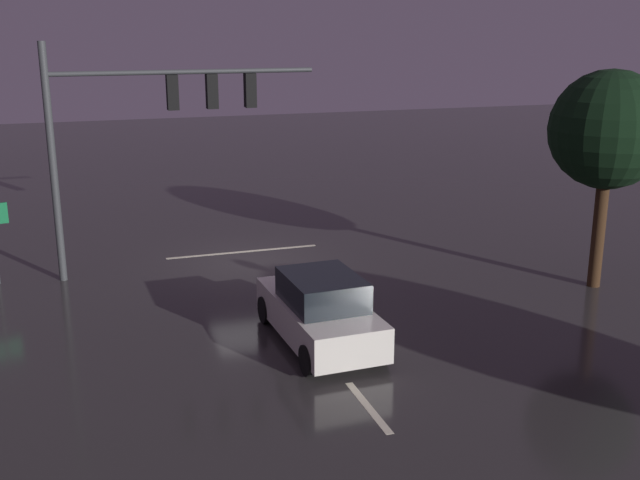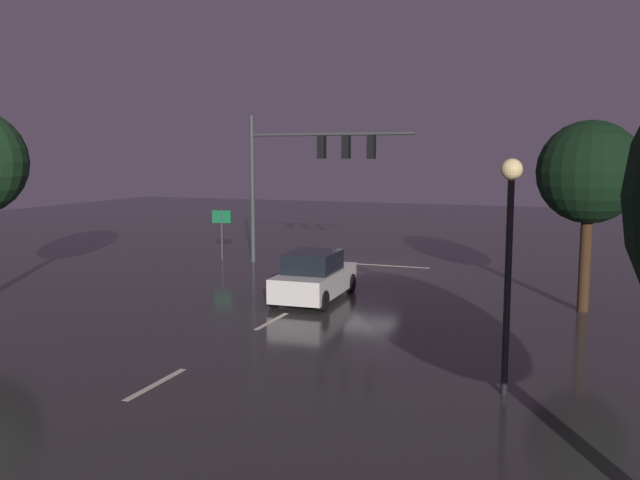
# 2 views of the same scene
# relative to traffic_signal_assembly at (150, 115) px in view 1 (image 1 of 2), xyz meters

# --- Properties ---
(ground_plane) EXTENTS (80.00, 80.00, 0.00)m
(ground_plane) POSITION_rel_traffic_signal_assembly_xyz_m (-2.84, 0.02, -4.71)
(ground_plane) COLOR #2D2B2B
(traffic_signal_assembly) EXTENTS (7.73, 0.47, 6.78)m
(traffic_signal_assembly) POSITION_rel_traffic_signal_assembly_xyz_m (0.00, 0.00, 0.00)
(traffic_signal_assembly) COLOR #383A3D
(traffic_signal_assembly) RESTS_ON ground_plane
(lane_dash_far) EXTENTS (0.16, 2.20, 0.01)m
(lane_dash_far) POSITION_rel_traffic_signal_assembly_xyz_m (-2.84, 4.02, -4.70)
(lane_dash_far) COLOR beige
(lane_dash_far) RESTS_ON ground_plane
(lane_dash_mid) EXTENTS (0.16, 2.20, 0.01)m
(lane_dash_mid) POSITION_rel_traffic_signal_assembly_xyz_m (-2.84, 10.02, -4.70)
(lane_dash_mid) COLOR beige
(lane_dash_mid) RESTS_ON ground_plane
(stop_bar) EXTENTS (5.00, 0.16, 0.01)m
(stop_bar) POSITION_rel_traffic_signal_assembly_xyz_m (-2.84, -1.18, -4.70)
(stop_bar) COLOR beige
(stop_bar) RESTS_ON ground_plane
(car_approaching) EXTENTS (2.05, 4.43, 1.70)m
(car_approaching) POSITION_rel_traffic_signal_assembly_xyz_m (-2.93, 6.72, -3.91)
(car_approaching) COLOR silver
(car_approaching) RESTS_ON ground_plane
(tree_left_far) EXTENTS (3.24, 3.24, 6.08)m
(tree_left_far) POSITION_rel_traffic_signal_assembly_xyz_m (-11.63, 5.27, -0.28)
(tree_left_far) COLOR #382314
(tree_left_far) RESTS_ON ground_plane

